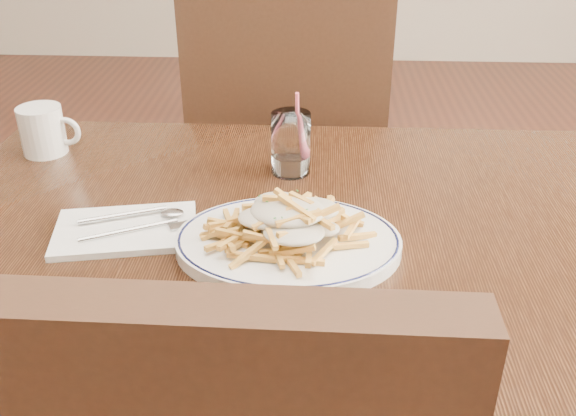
# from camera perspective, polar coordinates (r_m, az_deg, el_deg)

# --- Properties ---
(table) EXTENTS (1.20, 0.80, 0.75)m
(table) POSITION_cam_1_polar(r_m,az_deg,el_deg) (1.07, 0.33, -4.62)
(table) COLOR black
(table) RESTS_ON ground
(chair_far) EXTENTS (0.50, 0.50, 1.02)m
(chair_far) POSITION_cam_1_polar(r_m,az_deg,el_deg) (1.66, 0.24, 4.68)
(chair_far) COLOR black
(chair_far) RESTS_ON ground
(fries_plate) EXTENTS (0.39, 0.35, 0.02)m
(fries_plate) POSITION_cam_1_polar(r_m,az_deg,el_deg) (0.95, 0.00, -3.08)
(fries_plate) COLOR white
(fries_plate) RESTS_ON table
(loaded_fries) EXTENTS (0.25, 0.22, 0.06)m
(loaded_fries) POSITION_cam_1_polar(r_m,az_deg,el_deg) (0.93, 0.00, -0.83)
(loaded_fries) COLOR gold
(loaded_fries) RESTS_ON fries_plate
(napkin) EXTENTS (0.24, 0.18, 0.01)m
(napkin) POSITION_cam_1_polar(r_m,az_deg,el_deg) (1.02, -14.23, -1.90)
(napkin) COLOR white
(napkin) RESTS_ON table
(cutlery) EXTENTS (0.18, 0.14, 0.01)m
(cutlery) POSITION_cam_1_polar(r_m,az_deg,el_deg) (1.02, -14.22, -1.33)
(cutlery) COLOR silver
(cutlery) RESTS_ON napkin
(water_glass) EXTENTS (0.07, 0.07, 0.16)m
(water_glass) POSITION_cam_1_polar(r_m,az_deg,el_deg) (1.16, 0.25, 5.44)
(water_glass) COLOR white
(water_glass) RESTS_ON table
(coffee_mug) EXTENTS (0.12, 0.08, 0.09)m
(coffee_mug) POSITION_cam_1_polar(r_m,az_deg,el_deg) (1.33, -20.90, 6.46)
(coffee_mug) COLOR white
(coffee_mug) RESTS_ON table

